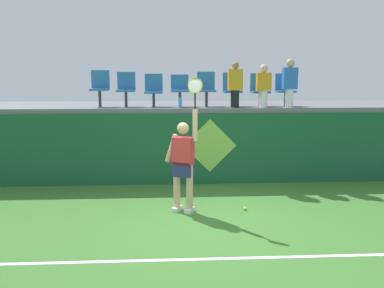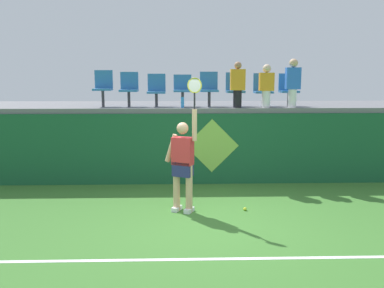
% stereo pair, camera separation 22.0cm
% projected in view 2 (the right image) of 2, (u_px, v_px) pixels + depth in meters
% --- Properties ---
extents(ground_plane, '(40.00, 40.00, 0.00)m').
position_uv_depth(ground_plane, '(204.00, 225.00, 7.30)').
color(ground_plane, '#3D752D').
extents(court_back_wall, '(13.18, 0.20, 1.69)m').
position_uv_depth(court_back_wall, '(197.00, 149.00, 9.99)').
color(court_back_wall, '#195633').
rests_on(court_back_wall, ground_plane).
extents(spectator_platform, '(13.18, 2.78, 0.12)m').
position_uv_depth(spectator_platform, '(195.00, 106.00, 11.16)').
color(spectator_platform, slate).
rests_on(spectator_platform, court_back_wall).
extents(court_baseline_stripe, '(11.86, 0.08, 0.01)m').
position_uv_depth(court_baseline_stripe, '(210.00, 259.00, 5.95)').
color(court_baseline_stripe, white).
rests_on(court_baseline_stripe, ground_plane).
extents(tennis_player, '(0.70, 0.40, 2.54)m').
position_uv_depth(tennis_player, '(183.00, 161.00, 7.86)').
color(tennis_player, white).
rests_on(tennis_player, ground_plane).
extents(tennis_ball, '(0.07, 0.07, 0.07)m').
position_uv_depth(tennis_ball, '(245.00, 209.00, 8.06)').
color(tennis_ball, '#D1E533').
rests_on(tennis_ball, ground_plane).
extents(water_bottle, '(0.08, 0.08, 0.25)m').
position_uv_depth(water_bottle, '(182.00, 102.00, 9.95)').
color(water_bottle, '#338CE5').
rests_on(water_bottle, spectator_platform).
extents(stadium_chair_0, '(0.44, 0.42, 0.89)m').
position_uv_depth(stadium_chair_0, '(103.00, 86.00, 10.27)').
color(stadium_chair_0, '#38383D').
rests_on(stadium_chair_0, spectator_platform).
extents(stadium_chair_1, '(0.44, 0.42, 0.85)m').
position_uv_depth(stadium_chair_1, '(129.00, 87.00, 10.29)').
color(stadium_chair_1, '#38383D').
rests_on(stadium_chair_1, spectator_platform).
extents(stadium_chair_2, '(0.44, 0.42, 0.80)m').
position_uv_depth(stadium_chair_2, '(156.00, 89.00, 10.32)').
color(stadium_chair_2, '#38383D').
rests_on(stadium_chair_2, spectator_platform).
extents(stadium_chair_3, '(0.44, 0.42, 0.78)m').
position_uv_depth(stadium_chair_3, '(183.00, 88.00, 10.33)').
color(stadium_chair_3, '#38383D').
rests_on(stadium_chair_3, spectator_platform).
extents(stadium_chair_4, '(0.44, 0.42, 0.85)m').
position_uv_depth(stadium_chair_4, '(209.00, 87.00, 10.35)').
color(stadium_chair_4, '#38383D').
rests_on(stadium_chair_4, spectator_platform).
extents(stadium_chair_5, '(0.44, 0.42, 0.83)m').
position_uv_depth(stadium_chair_5, '(235.00, 88.00, 10.37)').
color(stadium_chair_5, '#38383D').
rests_on(stadium_chair_5, spectator_platform).
extents(stadium_chair_6, '(0.44, 0.42, 0.81)m').
position_uv_depth(stadium_chair_6, '(263.00, 89.00, 10.40)').
color(stadium_chair_6, '#38383D').
rests_on(stadium_chair_6, spectator_platform).
extents(stadium_chair_7, '(0.44, 0.42, 0.81)m').
position_uv_depth(stadium_chair_7, '(288.00, 88.00, 10.41)').
color(stadium_chair_7, '#38383D').
rests_on(stadium_chair_7, spectator_platform).
extents(spectator_0, '(0.34, 0.20, 1.02)m').
position_uv_depth(spectator_0, '(266.00, 85.00, 9.96)').
color(spectator_0, white).
rests_on(spectator_0, spectator_platform).
extents(spectator_1, '(0.34, 0.20, 1.08)m').
position_uv_depth(spectator_1, '(238.00, 84.00, 9.90)').
color(spectator_1, black).
rests_on(spectator_1, spectator_platform).
extents(spectator_2, '(0.34, 0.21, 1.15)m').
position_uv_depth(spectator_2, '(293.00, 82.00, 9.99)').
color(spectator_2, white).
rests_on(spectator_2, spectator_platform).
extents(wall_signage_mount, '(1.27, 0.01, 1.56)m').
position_uv_depth(wall_signage_mount, '(212.00, 184.00, 10.03)').
color(wall_signage_mount, '#195633').
rests_on(wall_signage_mount, ground_plane).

